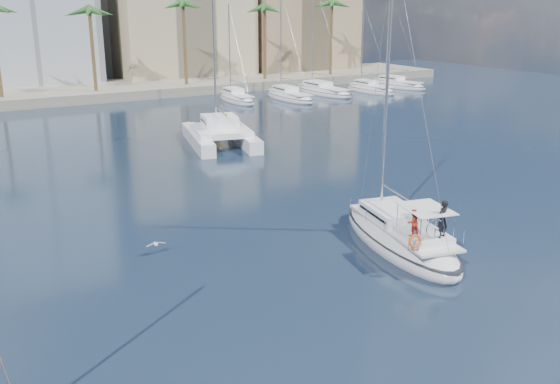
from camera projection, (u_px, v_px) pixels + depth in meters
ground at (312, 268)px, 29.14m from camera, size 160.00×160.00×0.00m
quay at (46, 95)px, 79.04m from camera, size 120.00×14.00×1.20m
building_beige at (178, 15)px, 94.46m from camera, size 20.00×14.00×20.00m
building_tan_right at (296, 20)px, 102.91m from camera, size 18.00×12.00×18.00m
palm_centre at (43, 16)px, 72.92m from camera, size 3.60×3.60×12.30m
palm_right at (290, 13)px, 89.58m from camera, size 3.60×3.60×12.30m
main_sloop at (400, 237)px, 31.62m from camera, size 5.46×10.77×15.31m
catamaran at (220, 132)px, 54.05m from camera, size 7.41×11.15×15.13m
seagull at (156, 244)px, 30.50m from camera, size 1.00×0.43×0.18m
moored_yacht_a at (237, 101)px, 77.53m from camera, size 3.37×9.52×11.90m
moored_yacht_b at (289, 100)px, 79.07m from camera, size 3.32×10.83×13.72m
moored_yacht_c at (323, 94)px, 83.90m from camera, size 3.98×12.33×15.54m
moored_yacht_d at (370, 92)px, 85.44m from camera, size 3.52×9.55×11.90m
moored_yacht_e at (397, 87)px, 90.26m from camera, size 4.61×11.11×13.72m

